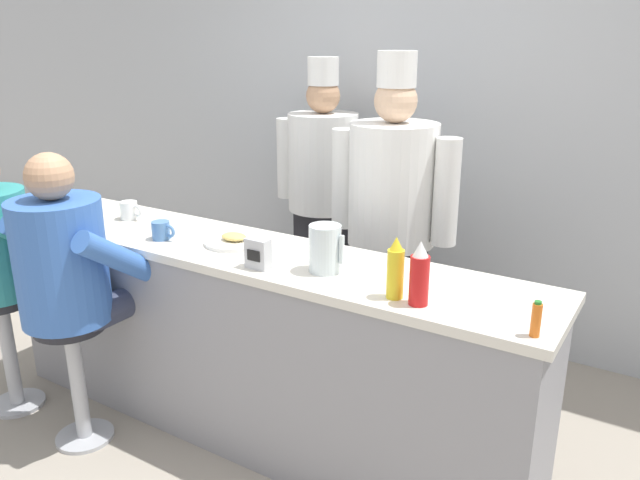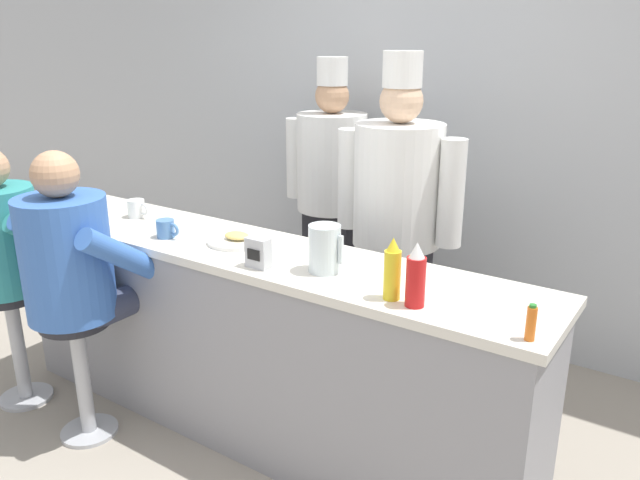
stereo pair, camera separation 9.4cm
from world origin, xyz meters
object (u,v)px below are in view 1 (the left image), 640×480
Objects in this scene: coffee_mug_white at (130,210)px; diner_seated_blue at (69,268)px; ketchup_bottle_red at (419,275)px; coffee_mug_blue at (162,230)px; cook_in_whites_near at (323,186)px; hot_sauce_bottle_orange at (536,319)px; napkin_dispenser_chrome at (258,254)px; mustard_bottle_yellow at (395,270)px; breakfast_plate at (234,241)px; cook_in_whites_far at (392,214)px; water_pitcher_clear at (325,248)px; cereal_bowl at (57,214)px.

diner_seated_blue is at bearing -72.29° from coffee_mug_white.
ketchup_bottle_red is 1.82× the size of coffee_mug_blue.
ketchup_bottle_red is at bearing -47.68° from cook_in_whites_near.
hot_sauce_bottle_orange is 1.14m from napkin_dispenser_chrome.
hot_sauce_bottle_orange reaches higher than coffee_mug_blue.
mustard_bottle_yellow is 0.93m from breakfast_plate.
coffee_mug_blue is 0.94× the size of coffee_mug_white.
mustard_bottle_yellow is 1.25m from coffee_mug_blue.
mustard_bottle_yellow is 0.17× the size of diner_seated_blue.
napkin_dispenser_chrome is (-0.72, -0.01, -0.05)m from ketchup_bottle_red.
breakfast_plate is 0.15× the size of cook_in_whites_far.
diner_seated_blue reaches higher than coffee_mug_blue.
hot_sauce_bottle_orange is 0.07× the size of cook_in_whites_near.
coffee_mug_white is at bearing 172.91° from mustard_bottle_yellow.
mustard_bottle_yellow is 0.38m from water_pitcher_clear.
cereal_bowl is 0.73m from coffee_mug_blue.
breakfast_plate is 0.76m from diner_seated_blue.
hot_sauce_bottle_orange is at bearing -44.48° from cook_in_whites_far.
ketchup_bottle_red is 1.02× the size of mustard_bottle_yellow.
diner_seated_blue reaches higher than cereal_bowl.
napkin_dispenser_chrome is at bearing -12.40° from coffee_mug_white.
napkin_dispenser_chrome reaches higher than hot_sauce_bottle_orange.
coffee_mug_white is at bearing -112.45° from cook_in_whites_near.
mustard_bottle_yellow reaches higher than coffee_mug_white.
cook_in_whites_far is at bearing 57.99° from breakfast_plate.
mustard_bottle_yellow is at bearing 175.08° from hot_sauce_bottle_orange.
cereal_bowl is at bearing 178.92° from hot_sauce_bottle_orange.
cook_in_whites_near is at bearing 132.32° from ketchup_bottle_red.
cook_in_whites_near reaches higher than diner_seated_blue.
breakfast_plate is 1.23m from cook_in_whites_near.
ketchup_bottle_red is at bearing 11.04° from diner_seated_blue.
diner_seated_blue is (-0.57, -0.49, -0.09)m from breakfast_plate.
diner_seated_blue is (0.50, -0.32, -0.11)m from cereal_bowl.
mustard_bottle_yellow is 1.66m from coffee_mug_white.
coffee_mug_white reaches higher than breakfast_plate.
coffee_mug_white is (-1.75, 0.21, -0.06)m from ketchup_bottle_red.
ketchup_bottle_red reaches higher than coffee_mug_white.
cook_in_whites_near is at bearing 79.41° from diner_seated_blue.
water_pitcher_clear is at bearing -57.98° from cook_in_whites_near.
mustard_bottle_yellow is 1.85× the size of napkin_dispenser_chrome.
cook_in_whites_far is (-0.45, 0.91, -0.07)m from mustard_bottle_yellow.
diner_seated_blue is (0.17, -0.52, -0.13)m from coffee_mug_white.
coffee_mug_blue is at bearing 177.89° from mustard_bottle_yellow.
diner_seated_blue is at bearing -32.53° from cereal_bowl.
diner_seated_blue reaches higher than coffee_mug_white.
mustard_bottle_yellow is 0.13× the size of cook_in_whites_far.
ketchup_bottle_red is at bearing -59.13° from cook_in_whites_far.
coffee_mug_blue is (-1.25, 0.05, -0.07)m from mustard_bottle_yellow.
breakfast_plate is at bearing 171.24° from hot_sauce_bottle_orange.
ketchup_bottle_red reaches higher than cereal_bowl.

